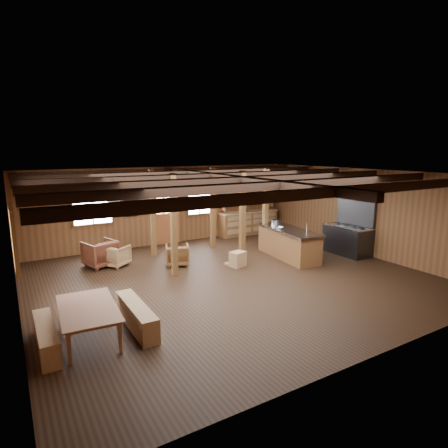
{
  "coord_description": "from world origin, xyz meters",
  "views": [
    {
      "loc": [
        -5.02,
        -8.14,
        3.42
      ],
      "look_at": [
        0.14,
        0.62,
        1.38
      ],
      "focal_mm": 30.0,
      "sensor_mm": 36.0,
      "label": 1
    }
  ],
  "objects_px": {
    "kitchen_island": "(288,243)",
    "dining_table": "(91,323)",
    "commercial_range": "(349,235)",
    "armchair_a": "(101,253)",
    "armchair_c": "(115,256)",
    "armchair_b": "(177,255)"
  },
  "relations": [
    {
      "from": "kitchen_island",
      "to": "dining_table",
      "type": "relative_size",
      "value": 1.47
    },
    {
      "from": "kitchen_island",
      "to": "commercial_range",
      "type": "height_order",
      "value": "commercial_range"
    },
    {
      "from": "commercial_range",
      "to": "armchair_a",
      "type": "bearing_deg",
      "value": 159.6
    },
    {
      "from": "kitchen_island",
      "to": "armchair_c",
      "type": "bearing_deg",
      "value": 165.1
    },
    {
      "from": "dining_table",
      "to": "commercial_range",
      "type": "bearing_deg",
      "value": -75.74
    },
    {
      "from": "kitchen_island",
      "to": "armchair_a",
      "type": "relative_size",
      "value": 3.0
    },
    {
      "from": "armchair_b",
      "to": "armchair_a",
      "type": "bearing_deg",
      "value": -6.88
    },
    {
      "from": "dining_table",
      "to": "armchair_c",
      "type": "relative_size",
      "value": 2.51
    },
    {
      "from": "kitchen_island",
      "to": "dining_table",
      "type": "xyz_separation_m",
      "value": [
        -6.53,
        -2.24,
        -0.17
      ]
    },
    {
      "from": "kitchen_island",
      "to": "armchair_b",
      "type": "height_order",
      "value": "kitchen_island"
    },
    {
      "from": "dining_table",
      "to": "armchair_c",
      "type": "bearing_deg",
      "value": -16.5
    },
    {
      "from": "commercial_range",
      "to": "armchair_b",
      "type": "xyz_separation_m",
      "value": [
        -5.4,
        1.7,
        -0.33
      ]
    },
    {
      "from": "commercial_range",
      "to": "armchair_b",
      "type": "distance_m",
      "value": 5.67
    },
    {
      "from": "kitchen_island",
      "to": "commercial_range",
      "type": "xyz_separation_m",
      "value": [
        2.02,
        -0.65,
        0.16
      ]
    },
    {
      "from": "kitchen_island",
      "to": "armchair_b",
      "type": "relative_size",
      "value": 3.76
    },
    {
      "from": "dining_table",
      "to": "armchair_c",
      "type": "xyz_separation_m",
      "value": [
        1.52,
        4.13,
        0.01
      ]
    },
    {
      "from": "commercial_range",
      "to": "dining_table",
      "type": "distance_m",
      "value": 8.7
    },
    {
      "from": "armchair_b",
      "to": "dining_table",
      "type": "bearing_deg",
      "value": 67.12
    },
    {
      "from": "kitchen_island",
      "to": "armchair_c",
      "type": "xyz_separation_m",
      "value": [
        -5.01,
        1.89,
        -0.16
      ]
    },
    {
      "from": "commercial_range",
      "to": "armchair_b",
      "type": "height_order",
      "value": "commercial_range"
    },
    {
      "from": "armchair_c",
      "to": "dining_table",
      "type": "bearing_deg",
      "value": 121.56
    },
    {
      "from": "commercial_range",
      "to": "armchair_a",
      "type": "relative_size",
      "value": 2.3
    }
  ]
}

